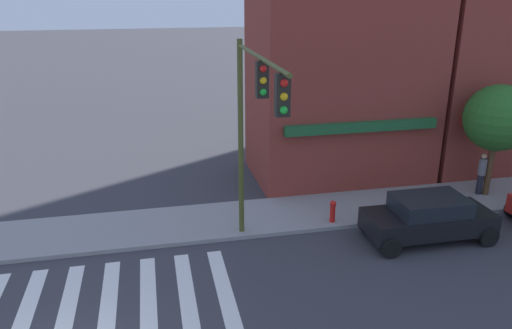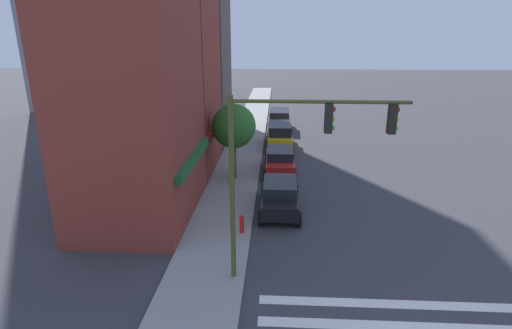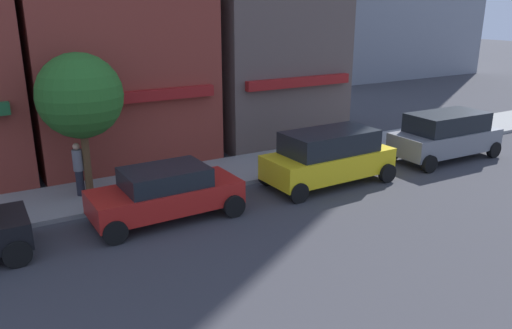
# 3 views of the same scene
# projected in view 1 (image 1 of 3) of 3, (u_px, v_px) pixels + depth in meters

# --- Properties ---
(sidewalk_left) EXTENTS (120.00, 3.00, 0.15)m
(sidewalk_left) POSITION_uv_depth(u_px,v_px,m) (84.00, 234.00, 17.69)
(sidewalk_left) COLOR gray
(sidewalk_left) RESTS_ON ground_plane
(storefront_row) EXTENTS (21.27, 5.30, 13.65)m
(storefront_row) POSITION_uv_depth(u_px,v_px,m) (488.00, 40.00, 22.97)
(storefront_row) COLOR maroon
(storefront_row) RESTS_ON ground_plane
(traffic_signal) EXTENTS (0.32, 5.81, 6.82)m
(traffic_signal) POSITION_uv_depth(u_px,v_px,m) (253.00, 112.00, 14.25)
(traffic_signal) COLOR #474C1E
(traffic_signal) RESTS_ON ground_plane
(sedan_black) EXTENTS (4.41, 2.02, 1.59)m
(sedan_black) POSITION_uv_depth(u_px,v_px,m) (428.00, 217.00, 17.21)
(sedan_black) COLOR black
(sedan_black) RESTS_ON ground_plane
(pedestrian_grey_coat) EXTENTS (0.32, 0.32, 1.77)m
(pedestrian_grey_coat) POSITION_uv_depth(u_px,v_px,m) (481.00, 173.00, 20.61)
(pedestrian_grey_coat) COLOR #23232D
(pedestrian_grey_coat) RESTS_ON sidewalk_left
(fire_hydrant) EXTENTS (0.24, 0.24, 0.84)m
(fire_hydrant) POSITION_uv_depth(u_px,v_px,m) (333.00, 210.00, 18.28)
(fire_hydrant) COLOR red
(fire_hydrant) RESTS_ON sidewalk_left
(street_tree) EXTENTS (2.66, 2.66, 4.61)m
(street_tree) POSITION_uv_depth(u_px,v_px,m) (498.00, 118.00, 19.78)
(street_tree) COLOR brown
(street_tree) RESTS_ON sidewalk_left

